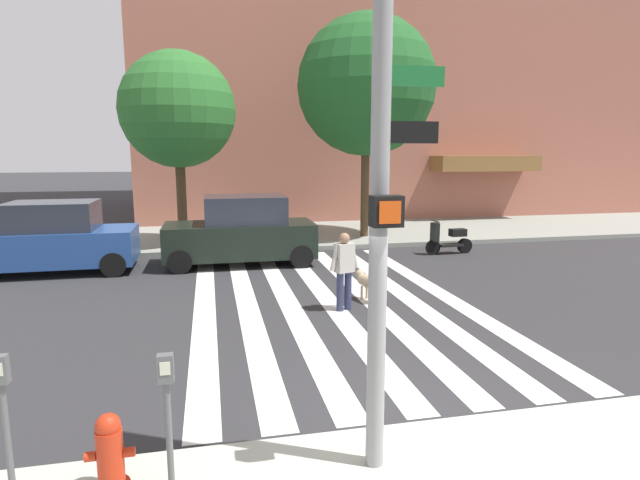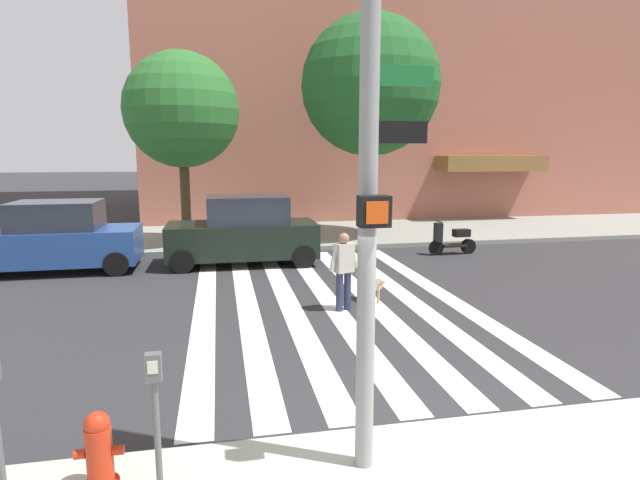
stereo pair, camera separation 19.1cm
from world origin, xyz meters
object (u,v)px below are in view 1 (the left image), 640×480
street_tree_nearest (178,110)px  pedestrian_dog_walker (344,267)px  parking_meter_third_along (168,405)px  street_tree_middle (366,86)px  fire_hydrant (110,453)px  parked_car_near_curb (49,240)px  parked_car_behind_first (241,232)px  dog_on_leash (369,281)px  traffic_light_pole (383,124)px  parked_scooter (449,239)px  parking_meter_second_along (4,407)px

street_tree_nearest → pedestrian_dog_walker: bearing=-65.4°
parking_meter_third_along → street_tree_middle: (6.09, 13.81, 4.58)m
fire_hydrant → parked_car_near_curb: bearing=107.8°
parked_car_behind_first → street_tree_middle: 7.44m
parking_meter_third_along → parked_car_behind_first: bearing=82.9°
street_tree_middle → dog_on_leash: size_ratio=8.16×
parked_car_behind_first → pedestrian_dog_walker: (1.79, -4.98, -0.03)m
parked_car_near_curb → street_tree_nearest: size_ratio=0.72×
traffic_light_pole → dog_on_leash: 7.05m
traffic_light_pole → pedestrian_dog_walker: size_ratio=3.54×
traffic_light_pole → fire_hydrant: (-2.53, 0.17, -3.00)m
fire_hydrant → street_tree_nearest: bearing=89.7°
fire_hydrant → parked_car_behind_first: bearing=79.8°
parking_meter_third_along → parked_scooter: 13.29m
traffic_light_pole → parking_meter_third_along: 3.19m
parked_car_behind_first → dog_on_leash: bearing=-60.5°
fire_hydrant → street_tree_nearest: street_tree_nearest is taller
parked_scooter → parking_meter_second_along: bearing=-132.3°
pedestrian_dog_walker → parked_car_near_curb: bearing=144.5°
street_tree_nearest → pedestrian_dog_walker: (3.59, -7.85, -3.69)m
parking_meter_second_along → pedestrian_dog_walker: bearing=49.1°
traffic_light_pole → parked_scooter: bearing=60.5°
parking_meter_third_along → parked_car_near_curb: (-3.87, 10.50, -0.11)m
traffic_light_pole → parking_meter_second_along: 4.24m
fire_hydrant → parked_car_behind_first: parked_car_behind_first is taller
traffic_light_pole → parked_car_behind_first: 10.83m
dog_on_leash → parked_car_behind_first: bearing=119.5°
pedestrian_dog_walker → fire_hydrant: bearing=-124.4°
parked_scooter → street_tree_nearest: (-8.46, 2.77, 4.14)m
traffic_light_pole → parked_car_near_curb: bearing=119.1°
street_tree_middle → street_tree_nearest: bearing=-176.3°
fire_hydrant → parked_car_near_curb: 10.86m
parked_scooter → street_tree_middle: size_ratio=0.21×
parked_car_near_curb → parked_car_behind_first: size_ratio=1.06×
parked_scooter → pedestrian_dog_walker: 7.06m
parking_meter_third_along → parked_car_behind_first: size_ratio=0.32×
parking_meter_second_along → parked_scooter: size_ratio=0.83×
parked_car_near_curb → street_tree_nearest: bearing=40.3°
parked_scooter → pedestrian_dog_walker: pedestrian_dog_walker is taller
traffic_light_pole → street_tree_nearest: bearing=100.4°
parking_meter_second_along → street_tree_middle: (7.52, 13.52, 4.58)m
parked_car_near_curb → dog_on_leash: 8.89m
street_tree_nearest → traffic_light_pole: bearing=-79.6°
parking_meter_third_along → parked_scooter: bearing=53.1°
parked_car_near_curb → parked_car_behind_first: parked_car_behind_first is taller
parked_car_near_curb → pedestrian_dog_walker: parked_car_near_curb is taller
parked_scooter → street_tree_middle: bearing=120.6°
parked_car_behind_first → parked_scooter: parked_car_behind_first is taller
parking_meter_second_along → traffic_light_pole: bearing=-4.7°
fire_hydrant → dog_on_leash: fire_hydrant is taller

